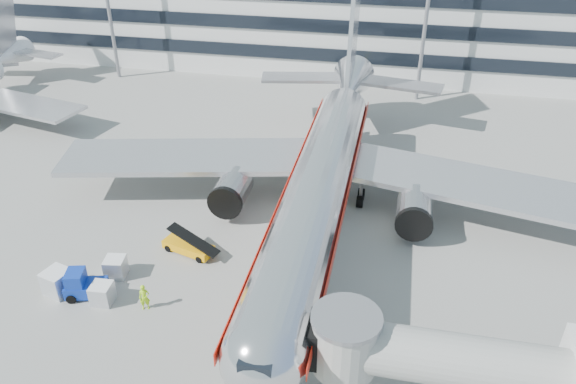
% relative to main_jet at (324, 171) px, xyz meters
% --- Properties ---
extents(ground, '(180.00, 180.00, 0.00)m').
position_rel_main_jet_xyz_m(ground, '(0.00, -11.72, -4.23)').
color(ground, gray).
rests_on(ground, ground).
extents(lead_in_line, '(0.25, 70.00, 0.01)m').
position_rel_main_jet_xyz_m(lead_in_line, '(0.00, -1.72, -4.23)').
color(lead_in_line, yellow).
rests_on(lead_in_line, ground).
extents(main_jet, '(50.95, 48.70, 16.06)m').
position_rel_main_jet_xyz_m(main_jet, '(0.00, 0.00, 0.00)').
color(main_jet, silver).
rests_on(main_jet, ground).
extents(jet_bridge, '(17.80, 4.50, 7.00)m').
position_rel_main_jet_xyz_m(jet_bridge, '(12.18, -19.72, -0.36)').
color(jet_bridge, silver).
rests_on(jet_bridge, ground).
extents(terminal, '(150.00, 24.25, 15.60)m').
position_rel_main_jet_xyz_m(terminal, '(0.00, 46.23, 3.57)').
color(terminal, silver).
rests_on(terminal, ground).
extents(belt_loader, '(4.61, 2.71, 2.16)m').
position_rel_main_jet_xyz_m(belt_loader, '(-9.78, -8.23, -3.62)').
color(belt_loader, '#EFA00A').
rests_on(belt_loader, ground).
extents(baggage_tug, '(3.22, 2.45, 2.18)m').
position_rel_main_jet_xyz_m(baggage_tug, '(-15.41, -14.80, -3.29)').
color(baggage_tug, '#0E2E9B').
rests_on(baggage_tug, ground).
extents(cargo_container_left, '(2.19, 2.19, 1.89)m').
position_rel_main_jet_xyz_m(cargo_container_left, '(-17.43, -14.83, -3.29)').
color(cargo_container_left, silver).
rests_on(cargo_container_left, ground).
extents(cargo_container_right, '(1.70, 1.70, 1.59)m').
position_rel_main_jet_xyz_m(cargo_container_right, '(-14.17, -12.19, -3.44)').
color(cargo_container_right, silver).
rests_on(cargo_container_right, ground).
extents(cargo_container_front, '(1.54, 1.54, 1.55)m').
position_rel_main_jet_xyz_m(cargo_container_front, '(-13.73, -15.16, -3.46)').
color(cargo_container_front, silver).
rests_on(cargo_container_front, ground).
extents(ramp_worker, '(0.88, 0.74, 2.04)m').
position_rel_main_jet_xyz_m(ramp_worker, '(-10.43, -15.18, -3.21)').
color(ramp_worker, '#A9E618').
rests_on(ramp_worker, ground).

